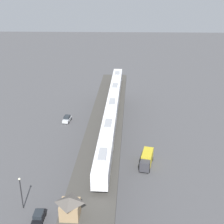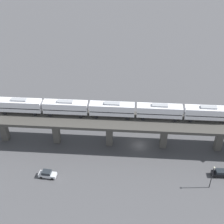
{
  "view_description": "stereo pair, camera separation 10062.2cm",
  "coord_description": "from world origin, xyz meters",
  "px_view_note": "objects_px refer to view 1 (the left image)",
  "views": [
    {
      "loc": [
        -3.94,
        64.06,
        41.0
      ],
      "look_at": [
        -1.67,
        -7.83,
        10.14
      ],
      "focal_mm": 50.0,
      "sensor_mm": 36.0,
      "label": 1
    },
    {
      "loc": [
        66.92,
        -5.24,
        58.35
      ],
      "look_at": [
        -1.67,
        -7.83,
        10.14
      ],
      "focal_mm": 50.0,
      "sensor_mm": 36.0,
      "label": 2
    }
  ],
  "objects_px": {
    "street_car_silver": "(67,119)",
    "street_car_black": "(39,217)",
    "signal_hut": "(70,206)",
    "street_lamp": "(21,191)",
    "subway_train": "(112,108)",
    "delivery_truck": "(147,159)"
  },
  "relations": [
    {
      "from": "signal_hut",
      "to": "street_lamp",
      "type": "height_order",
      "value": "signal_hut"
    },
    {
      "from": "street_car_silver",
      "to": "street_car_black",
      "type": "xyz_separation_m",
      "value": [
        -1.93,
        43.31,
        0.0
      ]
    },
    {
      "from": "signal_hut",
      "to": "street_lamp",
      "type": "bearing_deg",
      "value": -45.45
    },
    {
      "from": "delivery_truck",
      "to": "signal_hut",
      "type": "bearing_deg",
      "value": 63.75
    },
    {
      "from": "signal_hut",
      "to": "street_car_silver",
      "type": "height_order",
      "value": "signal_hut"
    },
    {
      "from": "subway_train",
      "to": "delivery_truck",
      "type": "relative_size",
      "value": 8.31
    },
    {
      "from": "street_car_silver",
      "to": "street_car_black",
      "type": "height_order",
      "value": "same"
    },
    {
      "from": "delivery_truck",
      "to": "street_lamp",
      "type": "distance_m",
      "value": 29.57
    },
    {
      "from": "subway_train",
      "to": "street_car_black",
      "type": "xyz_separation_m",
      "value": [
        12.55,
        27.67,
        -10.25
      ]
    },
    {
      "from": "street_car_silver",
      "to": "street_car_black",
      "type": "relative_size",
      "value": 1.04
    },
    {
      "from": "street_car_black",
      "to": "street_lamp",
      "type": "xyz_separation_m",
      "value": [
        3.93,
        -3.49,
        3.17
      ]
    },
    {
      "from": "subway_train",
      "to": "street_lamp",
      "type": "xyz_separation_m",
      "value": [
        16.48,
        24.18,
        -7.08
      ]
    },
    {
      "from": "subway_train",
      "to": "delivery_truck",
      "type": "xyz_separation_m",
      "value": [
        -8.47,
        8.48,
        -9.42
      ]
    },
    {
      "from": "street_car_black",
      "to": "signal_hut",
      "type": "bearing_deg",
      "value": 132.74
    },
    {
      "from": "street_car_black",
      "to": "delivery_truck",
      "type": "relative_size",
      "value": 0.59
    },
    {
      "from": "signal_hut",
      "to": "street_lamp",
      "type": "relative_size",
      "value": 0.49
    },
    {
      "from": "street_lamp",
      "to": "signal_hut",
      "type": "bearing_deg",
      "value": 134.55
    },
    {
      "from": "street_car_black",
      "to": "delivery_truck",
      "type": "bearing_deg",
      "value": -137.6
    },
    {
      "from": "street_car_silver",
      "to": "street_car_black",
      "type": "bearing_deg",
      "value": 92.56
    },
    {
      "from": "subway_train",
      "to": "street_car_silver",
      "type": "bearing_deg",
      "value": -47.18
    },
    {
      "from": "delivery_truck",
      "to": "subway_train",
      "type": "bearing_deg",
      "value": -45.05
    },
    {
      "from": "street_car_silver",
      "to": "street_lamp",
      "type": "relative_size",
      "value": 0.66
    }
  ]
}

